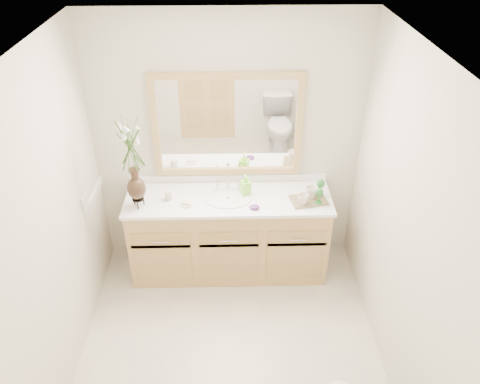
{
  "coord_description": "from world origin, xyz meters",
  "views": [
    {
      "loc": [
        0.02,
        -2.44,
        3.17
      ],
      "look_at": [
        0.1,
        0.65,
        1.13
      ],
      "focal_mm": 35.0,
      "sensor_mm": 36.0,
      "label": 1
    }
  ],
  "objects_px": {
    "tray": "(309,200)",
    "flower_vase": "(131,153)",
    "tumbler": "(169,195)",
    "soap_bottle": "(245,185)"
  },
  "relations": [
    {
      "from": "flower_vase",
      "to": "tray",
      "type": "relative_size",
      "value": 2.44
    },
    {
      "from": "flower_vase",
      "to": "soap_bottle",
      "type": "bearing_deg",
      "value": 10.69
    },
    {
      "from": "tumbler",
      "to": "flower_vase",
      "type": "bearing_deg",
      "value": -158.69
    },
    {
      "from": "tumbler",
      "to": "soap_bottle",
      "type": "distance_m",
      "value": 0.69
    },
    {
      "from": "tumbler",
      "to": "tray",
      "type": "relative_size",
      "value": 0.28
    },
    {
      "from": "soap_bottle",
      "to": "flower_vase",
      "type": "bearing_deg",
      "value": 169.4
    },
    {
      "from": "tumbler",
      "to": "soap_bottle",
      "type": "height_order",
      "value": "soap_bottle"
    },
    {
      "from": "tray",
      "to": "flower_vase",
      "type": "bearing_deg",
      "value": 171.0
    },
    {
      "from": "flower_vase",
      "to": "tumbler",
      "type": "relative_size",
      "value": 8.76
    },
    {
      "from": "tray",
      "to": "soap_bottle",
      "type": "bearing_deg",
      "value": 155.64
    }
  ]
}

